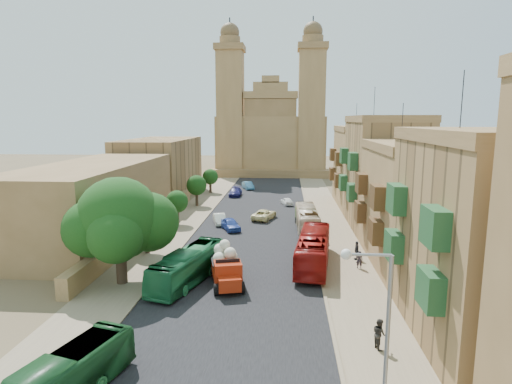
# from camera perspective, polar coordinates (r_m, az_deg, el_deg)

# --- Properties ---
(ground) EXTENTS (260.00, 260.00, 0.00)m
(ground) POSITION_cam_1_polar(r_m,az_deg,el_deg) (31.90, -3.51, -15.08)
(ground) COLOR brown
(road_surface) EXTENTS (14.00, 140.00, 0.01)m
(road_surface) POSITION_cam_1_polar(r_m,az_deg,el_deg) (60.33, 0.28, -3.10)
(road_surface) COLOR black
(road_surface) RESTS_ON ground
(sidewalk_east) EXTENTS (5.00, 140.00, 0.01)m
(sidewalk_east) POSITION_cam_1_polar(r_m,az_deg,el_deg) (60.45, 9.31, -3.21)
(sidewalk_east) COLOR #7F6D53
(sidewalk_east) RESTS_ON ground
(sidewalk_west) EXTENTS (5.00, 140.00, 0.01)m
(sidewalk_west) POSITION_cam_1_polar(r_m,az_deg,el_deg) (61.69, -8.57, -2.93)
(sidewalk_west) COLOR #7F6D53
(sidewalk_west) RESTS_ON ground
(kerb_east) EXTENTS (0.25, 140.00, 0.12)m
(kerb_east) POSITION_cam_1_polar(r_m,az_deg,el_deg) (60.26, 6.94, -3.14)
(kerb_east) COLOR #7F6D53
(kerb_east) RESTS_ON ground
(kerb_west) EXTENTS (0.25, 140.00, 0.12)m
(kerb_west) POSITION_cam_1_polar(r_m,az_deg,el_deg) (61.18, -6.29, -2.93)
(kerb_west) COLOR #7F6D53
(kerb_west) RESTS_ON ground
(townhouse_a) EXTENTS (9.00, 14.00, 16.40)m
(townhouse_a) POSITION_cam_1_polar(r_m,az_deg,el_deg) (29.19, 28.35, -5.27)
(townhouse_a) COLOR olive
(townhouse_a) RESTS_ON ground
(townhouse_b) EXTENTS (9.00, 14.00, 14.90)m
(townhouse_b) POSITION_cam_1_polar(r_m,az_deg,el_deg) (42.17, 20.57, -1.46)
(townhouse_b) COLOR olive
(townhouse_b) RESTS_ON ground
(townhouse_c) EXTENTS (9.00, 14.00, 17.40)m
(townhouse_c) POSITION_cam_1_polar(r_m,az_deg,el_deg) (55.40, 16.63, 2.59)
(townhouse_c) COLOR olive
(townhouse_c) RESTS_ON ground
(townhouse_d) EXTENTS (9.00, 14.00, 15.90)m
(townhouse_d) POSITION_cam_1_polar(r_m,az_deg,el_deg) (69.13, 14.13, 3.41)
(townhouse_d) COLOR olive
(townhouse_d) RESTS_ON ground
(west_wall) EXTENTS (1.00, 40.00, 1.80)m
(west_wall) POSITION_cam_1_polar(r_m,az_deg,el_deg) (52.90, -14.16, -4.24)
(west_wall) COLOR olive
(west_wall) RESTS_ON ground
(west_building_low) EXTENTS (10.00, 28.00, 8.40)m
(west_building_low) POSITION_cam_1_polar(r_m,az_deg,el_deg) (52.42, -20.71, -1.01)
(west_building_low) COLOR brown
(west_building_low) RESTS_ON ground
(west_building_mid) EXTENTS (10.00, 22.00, 10.00)m
(west_building_mid) POSITION_cam_1_polar(r_m,az_deg,el_deg) (76.41, -12.60, 3.17)
(west_building_mid) COLOR olive
(west_building_mid) RESTS_ON ground
(church) EXTENTS (28.00, 22.50, 36.30)m
(church) POSITION_cam_1_polar(r_m,az_deg,el_deg) (107.46, 2.06, 7.62)
(church) COLOR olive
(church) RESTS_ON ground
(ficus_tree) EXTENTS (8.83, 8.13, 8.83)m
(ficus_tree) POSITION_cam_1_polar(r_m,az_deg,el_deg) (36.27, -17.68, -3.74)
(ficus_tree) COLOR #35261A
(ficus_tree) RESTS_ON ground
(street_tree_a) EXTENTS (3.04, 3.04, 4.67)m
(street_tree_a) POSITION_cam_1_polar(r_m,az_deg,el_deg) (44.24, -14.42, -4.01)
(street_tree_a) COLOR #35261A
(street_tree_a) RESTS_ON ground
(street_tree_b) EXTENTS (2.87, 2.87, 4.41)m
(street_tree_b) POSITION_cam_1_polar(r_m,az_deg,el_deg) (55.51, -10.51, -1.29)
(street_tree_b) COLOR #35261A
(street_tree_b) RESTS_ON ground
(street_tree_c) EXTENTS (3.13, 3.13, 4.81)m
(street_tree_c) POSITION_cam_1_polar(r_m,az_deg,el_deg) (66.97, -7.94, 0.88)
(street_tree_c) COLOR #35261A
(street_tree_c) RESTS_ON ground
(street_tree_d) EXTENTS (2.86, 2.86, 4.40)m
(street_tree_d) POSITION_cam_1_polar(r_m,az_deg,el_deg) (78.66, -6.12, 2.01)
(street_tree_d) COLOR #35261A
(street_tree_d) RESTS_ON ground
(streetlamp) EXTENTS (2.11, 0.44, 8.22)m
(streetlamp) POSITION_cam_1_polar(r_m,az_deg,el_deg) (18.96, 15.75, -16.17)
(streetlamp) COLOR gray
(streetlamp) RESTS_ON ground
(red_truck) EXTENTS (3.60, 6.29, 3.48)m
(red_truck) POSITION_cam_1_polar(r_m,az_deg,el_deg) (35.53, -4.02, -9.78)
(red_truck) COLOR #96220B
(red_truck) RESTS_ON ground
(olive_pickup) EXTENTS (2.79, 5.31, 2.11)m
(olive_pickup) POSITION_cam_1_polar(r_m,az_deg,el_deg) (54.05, 6.74, -3.57)
(olive_pickup) COLOR #3E5C22
(olive_pickup) RESTS_ON ground
(bus_green_south) EXTENTS (4.54, 9.17, 2.49)m
(bus_green_south) POSITION_cam_1_polar(r_m,az_deg,el_deg) (23.57, -24.92, -22.19)
(bus_green_south) COLOR #1E592A
(bus_green_south) RESTS_ON ground
(bus_green_north) EXTENTS (4.88, 10.28, 2.79)m
(bus_green_north) POSITION_cam_1_polar(r_m,az_deg,el_deg) (36.24, -8.98, -9.71)
(bus_green_north) COLOR #196135
(bus_green_north) RESTS_ON ground
(bus_red_east) EXTENTS (3.93, 11.46, 3.13)m
(bus_red_east) POSITION_cam_1_polar(r_m,az_deg,el_deg) (39.94, 7.66, -7.58)
(bus_red_east) COLOR maroon
(bus_red_east) RESTS_ON ground
(bus_cream_east) EXTENTS (2.64, 10.21, 2.83)m
(bus_cream_east) POSITION_cam_1_polar(r_m,az_deg,el_deg) (52.38, 6.82, -3.57)
(bus_cream_east) COLOR beige
(bus_cream_east) RESTS_ON ground
(car_blue_a) EXTENTS (3.26, 4.50, 1.42)m
(car_blue_a) POSITION_cam_1_polar(r_m,az_deg,el_deg) (52.35, -3.42, -4.31)
(car_blue_a) COLOR #2D49A3
(car_blue_a) RESTS_ON ground
(car_white_a) EXTENTS (2.39, 4.21, 1.31)m
(car_white_a) POSITION_cam_1_polar(r_m,az_deg,el_deg) (55.39, -4.86, -3.61)
(car_white_a) COLOR white
(car_white_a) RESTS_ON ground
(car_cream) EXTENTS (3.59, 5.36, 1.36)m
(car_cream) POSITION_cam_1_polar(r_m,az_deg,el_deg) (57.73, 1.10, -3.00)
(car_cream) COLOR beige
(car_cream) RESTS_ON ground
(car_dkblue) EXTENTS (2.03, 4.91, 1.42)m
(car_dkblue) POSITION_cam_1_polar(r_m,az_deg,el_deg) (75.27, -2.75, -0.00)
(car_dkblue) COLOR #13154F
(car_dkblue) RESTS_ON ground
(car_white_b) EXTENTS (2.32, 3.72, 1.18)m
(car_white_b) POSITION_cam_1_polar(r_m,az_deg,el_deg) (67.69, 4.12, -1.22)
(car_white_b) COLOR white
(car_white_b) RESTS_ON ground
(car_blue_b) EXTENTS (2.85, 4.56, 1.42)m
(car_blue_b) POSITION_cam_1_polar(r_m,az_deg,el_deg) (82.67, -1.07, 0.88)
(car_blue_b) COLOR teal
(car_blue_b) RESTS_ON ground
(pedestrian_a) EXTENTS (0.63, 0.45, 1.64)m
(pedestrian_a) POSITION_cam_1_polar(r_m,az_deg,el_deg) (40.18, 13.61, -8.78)
(pedestrian_a) COLOR #2A242D
(pedestrian_a) RESTS_ON ground
(pedestrian_b) EXTENTS (0.90, 1.04, 1.83)m
(pedestrian_b) POSITION_cam_1_polar(r_m,az_deg,el_deg) (27.42, 16.12, -17.69)
(pedestrian_b) COLOR #2A2723
(pedestrian_b) RESTS_ON ground
(pedestrian_c) EXTENTS (0.53, 1.10, 1.83)m
(pedestrian_c) POSITION_cam_1_polar(r_m,az_deg,el_deg) (42.53, 13.27, -7.59)
(pedestrian_c) COLOR #2B2A31
(pedestrian_c) RESTS_ON ground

